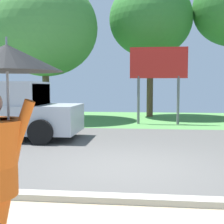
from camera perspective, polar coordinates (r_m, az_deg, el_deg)
ground_plane at (r=9.54m, az=4.22°, el=-5.94°), size 40.00×22.00×0.20m
pickup_truck at (r=10.80m, az=-19.81°, el=-0.04°), size 5.20×2.28×1.88m
roadside_billboard at (r=14.13m, az=8.69°, el=8.08°), size 2.60×0.12×3.50m
tree_left_far at (r=18.05m, az=7.22°, el=16.73°), size 4.65×4.65×7.60m
tree_right_mid at (r=16.83m, az=-12.44°, el=15.04°), size 5.50×5.50×7.26m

